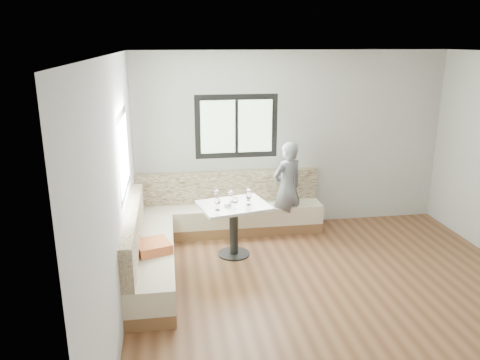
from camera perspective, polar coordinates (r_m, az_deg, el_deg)
name	(u,v)px	position (r m, az deg, el deg)	size (l,w,h in m)	color
room	(341,184)	(5.30, 12.25, -0.43)	(5.01, 5.01, 2.81)	brown
banquette	(198,229)	(6.80, -5.13, -5.93)	(2.90, 2.80, 0.95)	brown
table	(234,217)	(6.54, -0.77, -4.55)	(1.06, 0.91, 0.76)	black
person	(287,188)	(7.31, 5.78, -0.97)	(0.53, 0.35, 1.47)	slate
olive_ramekin	(228,204)	(6.42, -1.50, -2.96)	(0.10, 0.10, 0.04)	white
wine_glass_a	(218,201)	(6.22, -2.75, -2.61)	(0.08, 0.08, 0.18)	white
wine_glass_b	(235,201)	(6.24, -0.59, -2.52)	(0.08, 0.08, 0.18)	white
wine_glass_c	(249,196)	(6.42, 1.09, -1.98)	(0.08, 0.08, 0.18)	white
wine_glass_d	(231,194)	(6.52, -1.13, -1.68)	(0.08, 0.08, 0.18)	white
wine_glass_e	(249,192)	(6.60, 1.05, -1.45)	(0.08, 0.08, 0.18)	white
wine_glass_f	(217,193)	(6.55, -2.88, -1.61)	(0.08, 0.08, 0.18)	white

